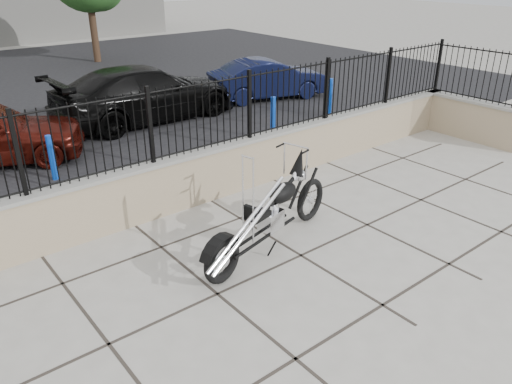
{
  "coord_description": "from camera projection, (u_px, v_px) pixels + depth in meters",
  "views": [
    {
      "loc": [
        -4.45,
        -4.48,
        3.96
      ],
      "look_at": [
        -0.25,
        0.75,
        0.84
      ],
      "focal_mm": 35.0,
      "sensor_mm": 36.0,
      "label": 1
    }
  ],
  "objects": [
    {
      "name": "car_blue",
      "position": [
        269.0,
        79.0,
        15.49
      ],
      "size": [
        3.89,
        2.23,
        1.21
      ],
      "primitive_type": "imported",
      "rotation": [
        0.0,
        0.0,
        1.3
      ],
      "color": "black",
      "rests_on": "parking_lot"
    },
    {
      "name": "parking_lot",
      "position": [
        36.0,
        94.0,
        16.2
      ],
      "size": [
        30.0,
        30.0,
        0.0
      ],
      "primitive_type": "plane",
      "color": "black",
      "rests_on": "ground"
    },
    {
      "name": "wall_return",
      "position": [
        472.0,
        120.0,
        11.97
      ],
      "size": [
        0.36,
        2.5,
        0.96
      ],
      "primitive_type": "cube",
      "color": "gray",
      "rests_on": "ground_plane"
    },
    {
      "name": "retaining_wall",
      "position": [
        206.0,
        174.0,
        8.93
      ],
      "size": [
        14.0,
        0.36,
        0.96
      ],
      "primitive_type": "cube",
      "color": "gray",
      "rests_on": "ground_plane"
    },
    {
      "name": "bollard_a",
      "position": [
        52.0,
        158.0,
        9.73
      ],
      "size": [
        0.12,
        0.12,
        0.91
      ],
      "primitive_type": "cylinder",
      "rotation": [
        0.0,
        0.0,
        -0.14
      ],
      "color": "#0D37CF",
      "rests_on": "ground_plane"
    },
    {
      "name": "car_black",
      "position": [
        146.0,
        93.0,
        13.29
      ],
      "size": [
        5.11,
        2.23,
        1.46
      ],
      "primitive_type": "imported",
      "rotation": [
        0.0,
        0.0,
        1.61
      ],
      "color": "black",
      "rests_on": "parking_lot"
    },
    {
      "name": "bollard_b",
      "position": [
        273.0,
        118.0,
        11.93
      ],
      "size": [
        0.16,
        0.16,
        1.04
      ],
      "primitive_type": "cylinder",
      "rotation": [
        0.0,
        0.0,
        -0.39
      ],
      "color": "#0D38C7",
      "rests_on": "ground_plane"
    },
    {
      "name": "fence_return",
      "position": [
        481.0,
        75.0,
        11.51
      ],
      "size": [
        0.08,
        2.3,
        1.2
      ],
      "primitive_type": "cube",
      "color": "black",
      "rests_on": "wall_return"
    },
    {
      "name": "iron_fence",
      "position": [
        203.0,
        116.0,
        8.47
      ],
      "size": [
        14.0,
        0.08,
        1.2
      ],
      "primitive_type": "cube",
      "color": "black",
      "rests_on": "retaining_wall"
    },
    {
      "name": "bollard_c",
      "position": [
        330.0,
        98.0,
        13.7
      ],
      "size": [
        0.13,
        0.13,
        1.05
      ],
      "primitive_type": "cylinder",
      "rotation": [
        0.0,
        0.0,
        -0.04
      ],
      "color": "blue",
      "rests_on": "ground_plane"
    },
    {
      "name": "ground_plane",
      "position": [
        301.0,
        255.0,
        7.37
      ],
      "size": [
        90.0,
        90.0,
        0.0
      ],
      "primitive_type": "plane",
      "color": "#99968E",
      "rests_on": "ground"
    },
    {
      "name": "chopper_motorcycle",
      "position": [
        269.0,
        199.0,
        7.19
      ],
      "size": [
        2.82,
        1.15,
        1.67
      ],
      "primitive_type": null,
      "rotation": [
        0.0,
        0.0,
        0.25
      ],
      "color": "black",
      "rests_on": "ground_plane"
    }
  ]
}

